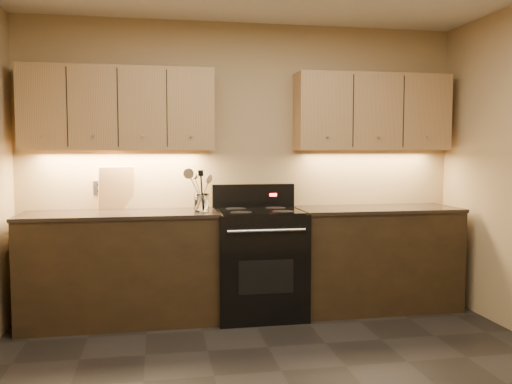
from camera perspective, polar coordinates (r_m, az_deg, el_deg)
wall_back at (r=4.99m, az=-1.28°, el=2.69°), size 4.00×0.04×2.60m
counter_left at (r=4.74m, az=-14.04°, el=-7.70°), size 1.62×0.62×0.93m
counter_right at (r=5.12m, az=12.54°, el=-6.77°), size 1.46×0.62×0.93m
stove at (r=4.79m, az=0.30°, el=-7.28°), size 0.76×0.68×1.14m
upper_cab_left at (r=4.80m, az=-14.22°, el=8.47°), size 1.60×0.30×0.70m
upper_cab_right at (r=5.18m, az=12.13°, el=8.20°), size 1.44×0.30×0.70m
outlet_plate at (r=4.96m, az=-16.27°, el=0.43°), size 0.08×0.01×0.12m
utensil_crock at (r=4.62m, az=-5.75°, el=-1.17°), size 0.16×0.16×0.16m
cutting_board at (r=4.90m, az=-14.51°, el=0.40°), size 0.32×0.18×0.38m
wooden_spoon at (r=4.61m, az=-6.25°, el=0.08°), size 0.19×0.12×0.31m
black_turner at (r=4.60m, az=-5.61°, el=0.28°), size 0.11×0.11×0.35m
steel_spatula at (r=4.63m, az=-5.34°, el=0.25°), size 0.20×0.15×0.35m
steel_skimmer at (r=4.60m, az=-5.27°, el=0.38°), size 0.24×0.13×0.37m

